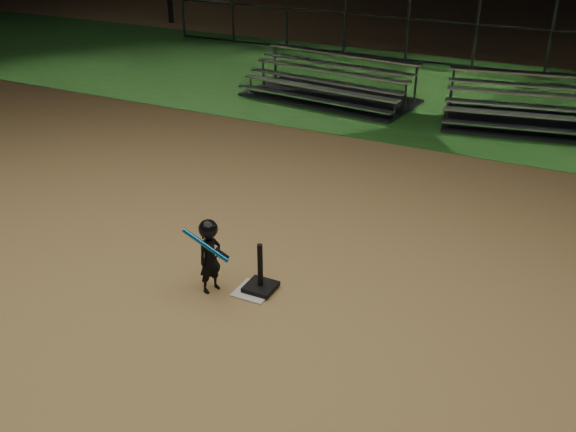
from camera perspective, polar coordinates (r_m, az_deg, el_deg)
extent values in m
plane|color=#A17D49|center=(8.43, -3.04, -6.72)|extent=(80.00, 80.00, 0.00)
cube|color=#21561C|center=(17.10, 13.75, 10.38)|extent=(60.00, 8.00, 0.01)
cube|color=beige|center=(8.42, -3.05, -6.65)|extent=(0.45, 0.45, 0.02)
cube|color=black|center=(8.43, -2.43, -6.26)|extent=(0.38, 0.38, 0.06)
cylinder|color=black|center=(8.25, -2.47, -4.35)|extent=(0.07, 0.07, 0.60)
imported|color=black|center=(8.28, -6.89, -3.82)|extent=(0.32, 0.39, 0.91)
sphere|color=black|center=(8.06, -7.06, -1.14)|extent=(0.25, 0.25, 0.25)
cylinder|color=blue|center=(8.00, -7.28, -2.59)|extent=(0.58, 0.21, 0.43)
cylinder|color=black|center=(8.07, -5.81, -3.26)|extent=(0.19, 0.08, 0.14)
cube|color=silver|center=(15.71, 2.70, 11.22)|extent=(4.15, 0.70, 0.04)
cube|color=silver|center=(15.52, 2.13, 10.32)|extent=(4.15, 0.70, 0.03)
cube|color=silver|center=(16.11, 3.77, 12.67)|extent=(4.15, 0.70, 0.04)
cube|color=silver|center=(15.92, 3.22, 11.81)|extent=(4.15, 0.70, 0.03)
cube|color=silver|center=(16.53, 4.80, 14.03)|extent=(4.15, 0.70, 0.04)
cube|color=silver|center=(16.33, 4.27, 13.22)|extent=(4.15, 0.70, 0.03)
cube|color=#38383D|center=(16.29, 3.70, 10.37)|extent=(4.34, 2.47, 0.06)
cube|color=#B5B5BA|center=(14.63, 21.95, 8.14)|extent=(4.22, 1.00, 0.04)
cube|color=#B5B5BA|center=(14.40, 21.90, 7.06)|extent=(4.22, 1.00, 0.03)
cube|color=#B5B5BA|center=(15.10, 22.01, 9.87)|extent=(4.22, 1.00, 0.04)
cube|color=#B5B5BA|center=(14.87, 21.95, 8.86)|extent=(4.22, 1.00, 0.03)
cube|color=#B5B5BA|center=(15.59, 22.06, 11.49)|extent=(4.22, 1.00, 0.04)
cube|color=#B5B5BA|center=(15.35, 22.01, 10.54)|extent=(4.22, 1.00, 0.03)
cube|color=#38383D|center=(15.30, 21.56, 7.42)|extent=(4.54, 2.79, 0.06)
cube|color=#38383D|center=(19.94, 15.90, 12.57)|extent=(20.00, 0.05, 0.05)
cube|color=#38383D|center=(19.69, 16.35, 15.94)|extent=(20.00, 0.05, 0.05)
cylinder|color=#38383D|center=(23.62, -9.31, 18.31)|extent=(0.08, 0.08, 2.50)
cylinder|color=#38383D|center=(21.16, 2.42, 17.64)|extent=(0.08, 0.08, 2.50)
cylinder|color=#38383D|center=(19.69, 16.35, 15.94)|extent=(0.08, 0.08, 2.50)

